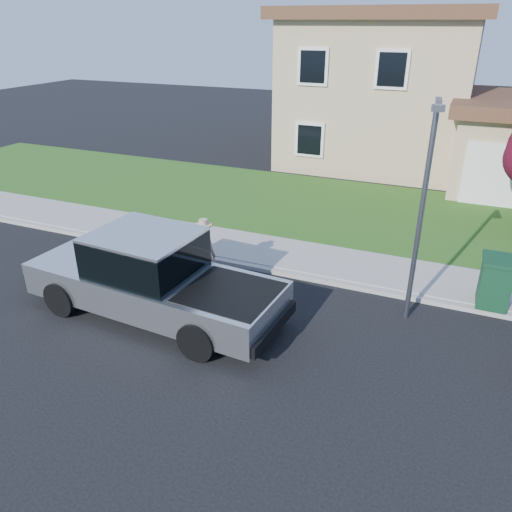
{
  "coord_description": "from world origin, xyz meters",
  "views": [
    {
      "loc": [
        4.18,
        -8.59,
        6.35
      ],
      "look_at": [
        -0.06,
        1.39,
        1.2
      ],
      "focal_mm": 35.0,
      "sensor_mm": 36.0,
      "label": 1
    }
  ],
  "objects": [
    {
      "name": "trash_bin",
      "position": [
        5.33,
        3.15,
        0.77
      ],
      "size": [
        0.75,
        0.87,
        1.22
      ],
      "rotation": [
        0.0,
        0.0,
        0.01
      ],
      "color": "#0E351E",
      "rests_on": "sidewalk"
    },
    {
      "name": "woman",
      "position": [
        -1.6,
        1.63,
        0.86
      ],
      "size": [
        0.63,
        0.44,
        1.83
      ],
      "rotation": [
        0.0,
        0.0,
        3.19
      ],
      "color": "tan",
      "rests_on": "ground"
    },
    {
      "name": "pickup_truck",
      "position": [
        -1.99,
        -0.18,
        0.96
      ],
      "size": [
        6.4,
        2.63,
        2.06
      ],
      "rotation": [
        0.0,
        0.0,
        -0.07
      ],
      "color": "black",
      "rests_on": "ground"
    },
    {
      "name": "house",
      "position": [
        1.31,
        16.38,
        3.17
      ],
      "size": [
        14.0,
        11.3,
        6.85
      ],
      "color": "tan",
      "rests_on": "ground"
    },
    {
      "name": "lawn",
      "position": [
        1.0,
        8.5,
        0.05
      ],
      "size": [
        40.0,
        7.0,
        0.1
      ],
      "primitive_type": "cube",
      "color": "#1D4614",
      "rests_on": "ground"
    },
    {
      "name": "sidewalk",
      "position": [
        1.0,
        4.0,
        0.07
      ],
      "size": [
        40.0,
        2.0,
        0.15
      ],
      "primitive_type": "cube",
      "color": "gray",
      "rests_on": "ground"
    },
    {
      "name": "curb",
      "position": [
        1.0,
        2.9,
        0.06
      ],
      "size": [
        40.0,
        0.2,
        0.12
      ],
      "primitive_type": "cube",
      "color": "gray",
      "rests_on": "ground"
    },
    {
      "name": "ground",
      "position": [
        0.0,
        0.0,
        0.0
      ],
      "size": [
        80.0,
        80.0,
        0.0
      ],
      "primitive_type": "plane",
      "color": "black",
      "rests_on": "ground"
    },
    {
      "name": "street_lamp",
      "position": [
        3.53,
        1.95,
        2.85
      ],
      "size": [
        0.26,
        0.65,
        5.0
      ],
      "rotation": [
        0.0,
        0.0,
        0.1
      ],
      "color": "slate",
      "rests_on": "ground"
    }
  ]
}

